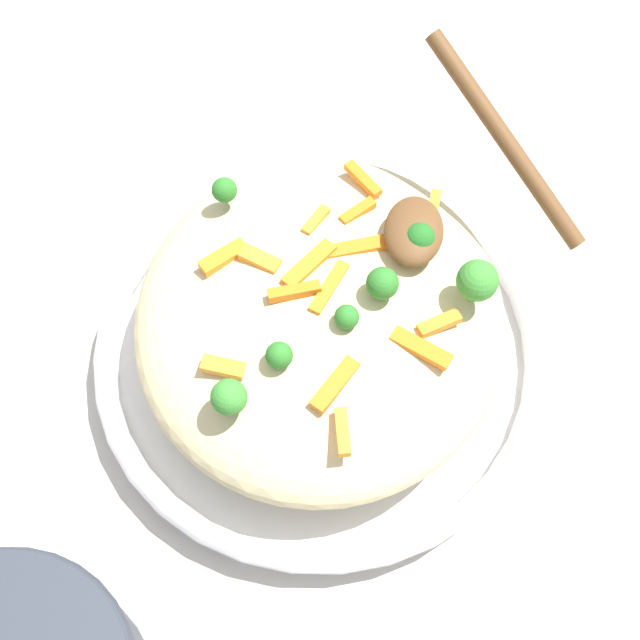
% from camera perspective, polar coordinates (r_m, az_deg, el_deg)
% --- Properties ---
extents(ground_plane, '(2.40, 2.40, 0.00)m').
position_cam_1_polar(ground_plane, '(0.68, -0.00, -2.76)').
color(ground_plane, beige).
extents(serving_bowl, '(0.33, 0.33, 0.04)m').
position_cam_1_polar(serving_bowl, '(0.66, -0.00, -2.01)').
color(serving_bowl, silver).
rests_on(serving_bowl, ground_plane).
extents(pasta_mound, '(0.27, 0.26, 0.08)m').
position_cam_1_polar(pasta_mound, '(0.61, -0.00, 0.15)').
color(pasta_mound, beige).
rests_on(pasta_mound, serving_bowl).
extents(carrot_piece_0, '(0.01, 0.03, 0.01)m').
position_cam_1_polar(carrot_piece_0, '(0.56, -6.31, -3.05)').
color(carrot_piece_0, orange).
rests_on(carrot_piece_0, pasta_mound).
extents(carrot_piece_1, '(0.03, 0.03, 0.01)m').
position_cam_1_polar(carrot_piece_1, '(0.63, 2.80, 9.11)').
color(carrot_piece_1, orange).
rests_on(carrot_piece_1, pasta_mound).
extents(carrot_piece_2, '(0.03, 0.03, 0.01)m').
position_cam_1_polar(carrot_piece_2, '(0.61, 2.46, 7.05)').
color(carrot_piece_2, orange).
rests_on(carrot_piece_2, pasta_mound).
extents(carrot_piece_3, '(0.02, 0.03, 0.01)m').
position_cam_1_polar(carrot_piece_3, '(0.57, 7.73, -0.23)').
color(carrot_piece_3, orange).
rests_on(carrot_piece_3, pasta_mound).
extents(carrot_piece_4, '(0.03, 0.04, 0.01)m').
position_cam_1_polar(carrot_piece_4, '(0.56, 6.57, -1.82)').
color(carrot_piece_4, orange).
rests_on(carrot_piece_4, pasta_mound).
extents(carrot_piece_5, '(0.03, 0.03, 0.01)m').
position_cam_1_polar(carrot_piece_5, '(0.60, -6.28, 4.06)').
color(carrot_piece_5, orange).
rests_on(carrot_piece_5, pasta_mound).
extents(carrot_piece_6, '(0.03, 0.02, 0.01)m').
position_cam_1_polar(carrot_piece_6, '(0.61, -0.27, 6.48)').
color(carrot_piece_6, orange).
rests_on(carrot_piece_6, pasta_mound).
extents(carrot_piece_7, '(0.03, 0.01, 0.01)m').
position_cam_1_polar(carrot_piece_7, '(0.54, 1.48, -7.28)').
color(carrot_piece_7, orange).
rests_on(carrot_piece_7, pasta_mound).
extents(carrot_piece_8, '(0.04, 0.01, 0.01)m').
position_cam_1_polar(carrot_piece_8, '(0.62, 7.29, 6.91)').
color(carrot_piece_8, orange).
rests_on(carrot_piece_8, pasta_mound).
extents(carrot_piece_9, '(0.04, 0.02, 0.01)m').
position_cam_1_polar(carrot_piece_9, '(0.58, 0.59, 2.07)').
color(carrot_piece_9, orange).
rests_on(carrot_piece_9, pasta_mound).
extents(carrot_piece_10, '(0.02, 0.04, 0.01)m').
position_cam_1_polar(carrot_piece_10, '(0.57, -1.68, 1.85)').
color(carrot_piece_10, orange).
rests_on(carrot_piece_10, pasta_mound).
extents(carrot_piece_11, '(0.02, 0.03, 0.01)m').
position_cam_1_polar(carrot_piece_11, '(0.59, -3.92, 3.93)').
color(carrot_piece_11, orange).
rests_on(carrot_piece_11, pasta_mound).
extents(carrot_piece_12, '(0.04, 0.03, 0.01)m').
position_cam_1_polar(carrot_piece_12, '(0.58, -0.72, 3.59)').
color(carrot_piece_12, orange).
rests_on(carrot_piece_12, pasta_mound).
extents(carrot_piece_13, '(0.04, 0.03, 0.01)m').
position_cam_1_polar(carrot_piece_13, '(0.55, 0.98, -4.21)').
color(carrot_piece_13, orange).
rests_on(carrot_piece_13, pasta_mound).
extents(carrot_piece_14, '(0.02, 0.04, 0.01)m').
position_cam_1_polar(carrot_piece_14, '(0.59, 2.41, 4.71)').
color(carrot_piece_14, orange).
rests_on(carrot_piece_14, pasta_mound).
extents(broccoli_floret_0, '(0.03, 0.03, 0.03)m').
position_cam_1_polar(broccoli_floret_0, '(0.57, 10.17, 2.50)').
color(broccoli_floret_0, '#377928').
rests_on(broccoli_floret_0, pasta_mound).
extents(broccoli_floret_1, '(0.02, 0.02, 0.03)m').
position_cam_1_polar(broccoli_floret_1, '(0.54, -5.93, -5.01)').
color(broccoli_floret_1, '#377928').
rests_on(broccoli_floret_1, pasta_mound).
extents(broccoli_floret_2, '(0.02, 0.02, 0.02)m').
position_cam_1_polar(broccoli_floret_2, '(0.55, -2.66, -2.31)').
color(broccoli_floret_2, '#296820').
rests_on(broccoli_floret_2, pasta_mound).
extents(broccoli_floret_3, '(0.02, 0.02, 0.03)m').
position_cam_1_polar(broccoli_floret_3, '(0.59, 6.46, 5.22)').
color(broccoli_floret_3, '#205B1C').
rests_on(broccoli_floret_3, pasta_mound).
extents(broccoli_floret_4, '(0.02, 0.02, 0.03)m').
position_cam_1_polar(broccoli_floret_4, '(0.56, 4.06, 2.23)').
color(broccoli_floret_4, '#296820').
rests_on(broccoli_floret_4, pasta_mound).
extents(broccoli_floret_5, '(0.02, 0.02, 0.02)m').
position_cam_1_polar(broccoli_floret_5, '(0.62, -6.22, 8.37)').
color(broccoli_floret_5, '#296820').
rests_on(broccoli_floret_5, pasta_mound).
extents(broccoli_floret_6, '(0.02, 0.02, 0.02)m').
position_cam_1_polar(broccoli_floret_6, '(0.56, 1.74, 0.18)').
color(broccoli_floret_6, '#296820').
rests_on(broccoli_floret_6, pasta_mound).
extents(serving_spoon, '(0.14, 0.14, 0.08)m').
position_cam_1_polar(serving_spoon, '(0.60, 8.32, 7.91)').
color(serving_spoon, brown).
rests_on(serving_spoon, pasta_mound).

